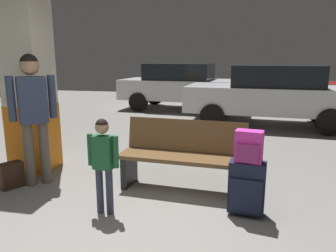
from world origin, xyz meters
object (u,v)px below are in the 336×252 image
at_px(child, 103,156).
at_px(parked_car_far, 183,85).
at_px(bench, 183,156).
at_px(suitcase, 247,187).
at_px(structural_pillar, 28,66).
at_px(adult, 33,106).
at_px(backpack_dark_floor, 11,175).
at_px(parked_car_near, 271,94).
at_px(backpack_bright, 249,147).

xyz_separation_m(child, parked_car_far, (-0.32, 7.41, 0.15)).
distance_m(bench, suitcase, 0.99).
height_order(structural_pillar, adult, structural_pillar).
bearing_deg(structural_pillar, backpack_dark_floor, -80.56).
bearing_deg(parked_car_near, backpack_bright, -98.38).
height_order(structural_pillar, backpack_dark_floor, structural_pillar).
bearing_deg(child, structural_pillar, 144.40).
height_order(suitcase, backpack_bright, backpack_bright).
distance_m(backpack_dark_floor, parked_car_near, 6.21).
xyz_separation_m(suitcase, parked_car_near, (0.74, 5.06, 0.48)).
bearing_deg(backpack_dark_floor, child, -15.76).
bearing_deg(structural_pillar, child, -35.60).
xyz_separation_m(structural_pillar, adult, (0.41, -0.55, -0.49)).
bearing_deg(backpack_dark_floor, backpack_bright, -3.07).
height_order(bench, backpack_dark_floor, bench).
xyz_separation_m(bench, parked_car_near, (1.53, 4.47, 0.36)).
bearing_deg(child, adult, 153.31).
bearing_deg(parked_car_far, parked_car_near, -39.05).
relative_size(child, adult, 0.61).
relative_size(bench, suitcase, 2.71).
relative_size(parked_car_near, parked_car_far, 0.99).
xyz_separation_m(structural_pillar, child, (1.61, -1.15, -0.91)).
distance_m(suitcase, parked_car_near, 5.14).
bearing_deg(suitcase, parked_car_far, 104.37).
height_order(child, parked_car_far, parked_car_far).
distance_m(structural_pillar, adult, 0.84).
height_order(suitcase, parked_car_near, parked_car_near).
relative_size(structural_pillar, parked_car_near, 0.75).
bearing_deg(structural_pillar, backpack_bright, -15.97).
distance_m(backpack_bright, parked_car_near, 5.12).
bearing_deg(backpack_dark_floor, adult, 33.29).
distance_m(structural_pillar, suitcase, 3.48).
bearing_deg(backpack_bright, parked_car_near, 81.62).
distance_m(structural_pillar, backpack_dark_floor, 1.58).
xyz_separation_m(adult, parked_car_far, (0.89, 6.81, -0.26)).
relative_size(structural_pillar, suitcase, 5.21).
relative_size(suitcase, backpack_dark_floor, 1.78).
height_order(child, backpack_dark_floor, child).
bearing_deg(suitcase, adult, 172.74).
bearing_deg(backpack_dark_floor, structural_pillar, 99.44).
height_order(suitcase, child, child).
bearing_deg(suitcase, backpack_bright, -142.41).
relative_size(backpack_bright, backpack_dark_floor, 1.00).
bearing_deg(structural_pillar, parked_car_near, 47.09).
bearing_deg(parked_car_far, bench, -80.96).
relative_size(structural_pillar, adult, 1.82).
bearing_deg(parked_car_far, adult, -97.45).
bearing_deg(suitcase, structural_pillar, 164.04).
bearing_deg(parked_car_far, suitcase, -75.63).
height_order(structural_pillar, bench, structural_pillar).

